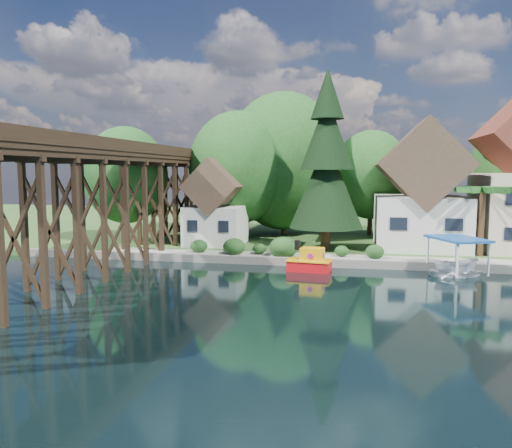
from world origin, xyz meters
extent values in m
plane|color=black|center=(0.00, 0.00, 0.00)|extent=(140.00, 140.00, 0.00)
cube|color=#305120|center=(0.00, 34.00, 0.25)|extent=(140.00, 52.00, 0.50)
cube|color=slate|center=(4.00, 8.00, 0.31)|extent=(60.00, 0.40, 0.62)
cube|color=gray|center=(6.00, 9.30, 0.53)|extent=(50.00, 2.60, 0.06)
cube|color=black|center=(-16.00, -6.40, 4.00)|extent=(4.00, 0.36, 8.00)
cube|color=black|center=(-16.00, -3.20, 4.00)|extent=(4.00, 0.36, 8.00)
cube|color=black|center=(-16.00, 0.00, 4.00)|extent=(4.00, 0.36, 8.00)
cube|color=black|center=(-16.00, 3.20, 4.00)|extent=(4.00, 0.36, 8.00)
cube|color=black|center=(-16.00, 6.40, 4.00)|extent=(4.00, 0.36, 8.00)
cube|color=black|center=(-16.00, 9.60, 4.00)|extent=(4.00, 0.36, 8.00)
cube|color=black|center=(-16.00, 12.80, 4.00)|extent=(4.00, 0.36, 8.00)
cube|color=black|center=(-16.00, 16.00, 4.00)|extent=(4.00, 0.36, 8.00)
cube|color=black|center=(-16.00, 19.20, 4.00)|extent=(4.00, 0.36, 8.00)
cube|color=black|center=(-16.00, 22.40, 4.00)|extent=(4.00, 0.36, 8.00)
cube|color=black|center=(-16.00, 25.60, 4.00)|extent=(4.00, 0.36, 8.00)
cube|color=black|center=(-17.75, 6.00, 8.05)|extent=(0.35, 44.00, 0.35)
cube|color=black|center=(-14.25, 6.00, 8.05)|extent=(0.35, 44.00, 0.35)
cube|color=black|center=(-16.00, 6.00, 8.35)|extent=(4.00, 44.00, 0.30)
cube|color=black|center=(-18.00, 6.00, 8.90)|extent=(0.12, 44.00, 0.80)
cube|color=black|center=(-14.00, 6.00, 8.90)|extent=(0.12, 44.00, 0.80)
cube|color=silver|center=(7.00, 16.00, 2.75)|extent=(7.50, 8.00, 4.50)
cube|color=#453324|center=(7.00, 16.00, 7.70)|extent=(7.64, 8.64, 7.64)
cube|color=black|center=(4.90, 11.96, 2.98)|extent=(1.35, 0.08, 1.00)
cube|color=black|center=(9.10, 11.96, 2.98)|extent=(1.35, 0.08, 1.00)
cube|color=silver|center=(-11.00, 14.50, 2.25)|extent=(5.00, 5.00, 3.50)
cube|color=#453324|center=(-11.00, 14.50, 5.80)|extent=(5.09, 5.40, 5.09)
cube|color=black|center=(-12.40, 11.96, 2.43)|extent=(0.90, 0.08, 1.00)
cube|color=black|center=(-9.60, 11.96, 2.43)|extent=(0.90, 0.08, 1.00)
cylinder|color=#382314|center=(-10.00, 19.00, 2.75)|extent=(0.50, 0.50, 4.50)
ellipsoid|color=#1E4C1B|center=(-10.00, 19.00, 7.50)|extent=(4.40, 4.40, 5.06)
cylinder|color=#382314|center=(-6.00, 23.00, 2.98)|extent=(0.50, 0.50, 4.95)
ellipsoid|color=#1E4C1B|center=(-6.00, 23.00, 8.20)|extent=(5.00, 5.00, 5.75)
cylinder|color=#382314|center=(3.00, 24.00, 2.52)|extent=(0.50, 0.50, 4.05)
ellipsoid|color=#1E4C1B|center=(3.00, 24.00, 6.80)|extent=(4.00, 4.00, 4.60)
cylinder|color=#382314|center=(-20.00, 15.00, 2.52)|extent=(0.50, 0.50, 4.05)
ellipsoid|color=#1E4C1B|center=(-20.00, 15.00, 6.80)|extent=(4.00, 4.00, 4.60)
ellipsoid|color=#1A3D16|center=(-8.00, 9.20, 1.27)|extent=(1.98, 1.98, 1.53)
ellipsoid|color=#1A3D16|center=(-6.00, 9.50, 1.09)|extent=(1.54, 1.54, 1.19)
ellipsoid|color=#1A3D16|center=(-4.00, 9.00, 1.35)|extent=(2.20, 2.20, 1.70)
ellipsoid|color=#1A3D16|center=(-11.00, 9.40, 1.18)|extent=(1.76, 1.76, 1.36)
ellipsoid|color=#1A3D16|center=(0.50, 9.60, 1.09)|extent=(1.54, 1.54, 1.19)
ellipsoid|color=#1A3D16|center=(3.00, 9.30, 1.18)|extent=(1.76, 1.76, 1.36)
cylinder|color=#382314|center=(-0.97, 13.36, 1.90)|extent=(0.84, 0.84, 2.81)
cone|color=black|center=(-0.97, 13.36, 6.11)|extent=(6.17, 6.17, 7.48)
cone|color=black|center=(-0.97, 13.36, 10.32)|extent=(4.49, 4.49, 6.08)
cone|color=black|center=(-0.97, 13.36, 13.59)|extent=(2.81, 2.81, 4.21)
cylinder|color=#382314|center=(11.16, 12.27, 3.00)|extent=(0.50, 0.50, 5.01)
ellipsoid|color=#17471B|center=(11.16, 12.27, 5.74)|extent=(4.40, 4.40, 1.14)
cube|color=red|center=(-1.69, 6.19, 0.35)|extent=(3.19, 1.99, 0.80)
cube|color=#EAA20C|center=(-1.69, 6.19, 0.78)|extent=(3.30, 2.11, 0.10)
cube|color=#EAA20C|center=(-1.49, 6.16, 1.20)|extent=(1.75, 1.41, 1.00)
cylinder|color=black|center=(-2.58, 6.31, 1.85)|extent=(0.44, 0.44, 0.70)
cylinder|color=#B60E8C|center=(-1.57, 5.54, 1.20)|extent=(0.37, 0.13, 0.36)
cylinder|color=#B60E8C|center=(-1.40, 6.77, 1.20)|extent=(0.37, 0.13, 0.36)
cylinder|color=#B60E8C|center=(-0.70, 6.05, 1.20)|extent=(0.13, 0.37, 0.36)
imported|color=white|center=(8.30, 6.31, 0.37)|extent=(3.72, 2.75, 0.74)
imported|color=silver|center=(8.40, 6.69, 0.64)|extent=(3.52, 2.42, 1.27)
cube|color=#174A95|center=(8.40, 6.69, 2.55)|extent=(4.17, 4.85, 0.15)
cylinder|color=white|center=(10.15, 5.50, 1.40)|extent=(0.15, 0.15, 2.29)
cylinder|color=white|center=(8.76, 8.78, 1.40)|extent=(0.15, 0.15, 2.29)
cylinder|color=white|center=(8.04, 4.60, 1.40)|extent=(0.15, 0.15, 2.29)
cylinder|color=white|center=(6.65, 7.89, 1.40)|extent=(0.15, 0.15, 2.29)
camera|label=1|loc=(1.45, -29.22, 7.12)|focal=35.00mm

